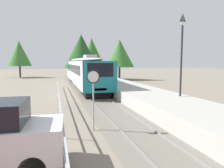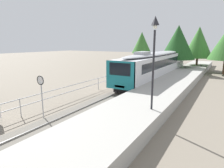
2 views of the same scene
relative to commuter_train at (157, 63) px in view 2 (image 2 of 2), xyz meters
name	(u,v)px [view 2 (image 2 of 2)]	position (x,y,z in m)	size (l,w,h in m)	color
ground_plane	(106,88)	(-3.00, -7.82, -2.15)	(160.00, 160.00, 0.00)	slate
track_rails	(131,91)	(0.00, -7.82, -2.12)	(3.20, 60.00, 0.14)	#6B665B
commuter_train	(157,63)	(0.00, 0.00, 0.00)	(2.82, 20.66, 3.74)	silver
station_platform	(163,91)	(3.25, -7.82, -1.70)	(3.90, 60.00, 0.90)	#A8A59E
platform_lamp_mid_platform	(154,46)	(4.49, -14.43, 2.47)	(0.34, 0.34, 5.35)	#232328
speed_limit_sign	(41,86)	(-1.84, -17.22, -0.03)	(0.61, 0.10, 2.81)	#9EA0A5
carpark_fence	(20,103)	(-3.30, -17.82, -1.24)	(0.06, 36.06, 1.25)	#9EA0A5
tree_behind_carpark	(178,42)	(0.76, 8.23, 2.76)	(5.59, 5.59, 7.65)	brown
tree_behind_station_far	(199,42)	(3.28, 12.98, 2.77)	(5.03, 5.03, 7.65)	brown
tree_distant_centre	(142,43)	(-10.41, 19.98, 2.73)	(4.74, 4.74, 7.42)	brown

